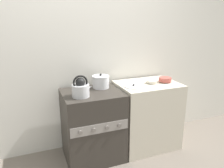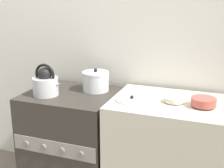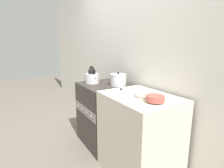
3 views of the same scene
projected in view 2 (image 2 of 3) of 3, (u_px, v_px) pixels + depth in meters
The scene contains 8 objects.
wall_back at pixel (90, 33), 2.56m from camera, with size 7.00×0.06×2.50m.
stove at pixel (73, 143), 2.47m from camera, with size 0.67×0.60×0.84m.
counter at pixel (165, 158), 2.22m from camera, with size 0.76×0.58×0.86m.
kettle at pixel (46, 83), 2.28m from camera, with size 0.23×0.19×0.24m.
cooking_pot at pixel (96, 81), 2.39m from camera, with size 0.21×0.21×0.18m.
enamel_bowl at pixel (204, 102), 1.99m from camera, with size 0.16×0.16×0.06m.
small_ceramic_bowl at pixel (174, 100), 2.07m from camera, with size 0.13×0.13×0.04m.
loose_pot_lid at pixel (132, 99), 2.12m from camera, with size 0.23×0.23×0.03m.
Camera 2 is at (1.08, -1.70, 1.57)m, focal length 50.00 mm.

